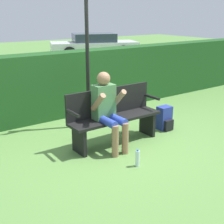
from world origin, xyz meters
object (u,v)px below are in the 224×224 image
object	(u,v)px
person_seated	(108,107)
parked_car	(94,45)
water_bottle	(137,158)
signpost	(87,48)
park_bench	(114,115)
backpack	(165,119)

from	to	relation	value
person_seated	parked_car	world-z (taller)	person_seated
water_bottle	signpost	bearing A→B (deg)	80.49
park_bench	backpack	distance (m)	1.21
person_seated	parked_car	size ratio (longest dim) A/B	0.28
backpack	person_seated	bearing A→B (deg)	-176.88
water_bottle	signpost	size ratio (longest dim) A/B	0.10
backpack	signpost	size ratio (longest dim) A/B	0.17
backpack	signpost	xyz separation A→B (m)	(-1.10, 1.00, 1.33)
person_seated	water_bottle	world-z (taller)	person_seated
backpack	water_bottle	size ratio (longest dim) A/B	1.70
person_seated	park_bench	bearing A→B (deg)	32.36
water_bottle	person_seated	bearing A→B (deg)	88.12
park_bench	parked_car	distance (m)	10.94
backpack	water_bottle	distance (m)	1.67
park_bench	signpost	world-z (taller)	signpost
person_seated	water_bottle	distance (m)	0.99
park_bench	backpack	world-z (taller)	park_bench
water_bottle	parked_car	xyz separation A→B (m)	(5.79, 10.37, 0.45)
backpack	parked_car	size ratio (longest dim) A/B	0.10
park_bench	signpost	distance (m)	1.41
backpack	park_bench	bearing A→B (deg)	177.02
water_bottle	backpack	bearing A→B (deg)	31.89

